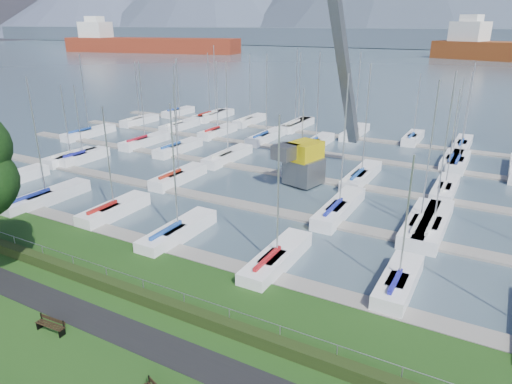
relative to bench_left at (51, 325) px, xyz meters
The scene contains 10 objects.
path 3.62m from the bench_left, 30.63° to the left, with size 160.00×2.00×0.04m, color black.
water 264.85m from the bench_left, 89.33° to the left, with size 800.00×540.00×0.20m, color #455865.
hedge 5.41m from the bench_left, 55.06° to the left, with size 80.00×0.70×0.70m, color black.
fence 5.79m from the bench_left, 57.35° to the left, with size 0.04×0.04×80.00m, color gray.
foothill 334.90m from the bench_left, 89.47° to the left, with size 900.00×80.00×12.00m, color #404D5D.
docks 31.00m from the bench_left, 84.26° to the left, with size 90.00×41.60×0.25m.
bench_left is the anchor object (origin of this frame).
crane 30.67m from the bench_left, 85.33° to the left, with size 5.06×13.43×22.35m.
cargo_ship_west 254.88m from the bench_left, 130.71° to the left, with size 101.55×39.42×21.50m.
sailboat_fleet 34.83m from the bench_left, 88.61° to the left, with size 76.12×49.69×13.21m.
Camera 1 is at (16.12, -17.20, 15.40)m, focal length 32.00 mm.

